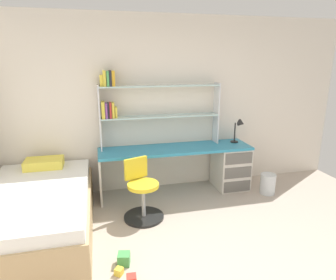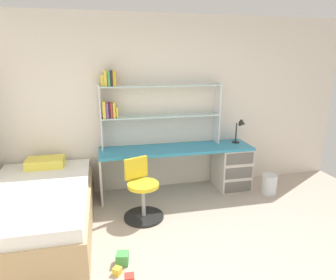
{
  "view_description": "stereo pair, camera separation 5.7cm",
  "coord_description": "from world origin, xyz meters",
  "px_view_note": "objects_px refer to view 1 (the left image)",
  "views": [
    {
      "loc": [
        -1.03,
        -1.9,
        2.0
      ],
      "look_at": [
        -0.21,
        1.49,
        1.04
      ],
      "focal_mm": 31.51,
      "sensor_mm": 36.0,
      "label": 1
    },
    {
      "loc": [
        -0.97,
        -1.91,
        2.0
      ],
      "look_at": [
        -0.21,
        1.49,
        1.04
      ],
      "focal_mm": 31.51,
      "sensor_mm": 36.0,
      "label": 2
    }
  ],
  "objects_px": {
    "bed_platform": "(37,212)",
    "toy_block_green_4": "(124,259)",
    "bookshelf_hutch": "(143,102)",
    "toy_block_red_2": "(131,280)",
    "toy_block_yellow_3": "(119,271)",
    "swivel_chair": "(142,196)",
    "desk_lamp": "(240,127)",
    "waste_bin": "(268,184)",
    "desk": "(214,163)"
  },
  "relations": [
    {
      "from": "bed_platform",
      "to": "toy_block_green_4",
      "type": "relative_size",
      "value": 16.87
    },
    {
      "from": "bookshelf_hutch",
      "to": "toy_block_green_4",
      "type": "relative_size",
      "value": 15.08
    },
    {
      "from": "toy_block_red_2",
      "to": "toy_block_yellow_3",
      "type": "bearing_deg",
      "value": 123.52
    },
    {
      "from": "bed_platform",
      "to": "toy_block_yellow_3",
      "type": "xyz_separation_m",
      "value": [
        0.87,
        -0.94,
        -0.25
      ]
    },
    {
      "from": "bookshelf_hutch",
      "to": "toy_block_yellow_3",
      "type": "distance_m",
      "value": 2.33
    },
    {
      "from": "toy_block_red_2",
      "to": "toy_block_yellow_3",
      "type": "relative_size",
      "value": 1.28
    },
    {
      "from": "toy_block_red_2",
      "to": "toy_block_green_4",
      "type": "xyz_separation_m",
      "value": [
        -0.04,
        0.3,
        0.01
      ]
    },
    {
      "from": "bookshelf_hutch",
      "to": "toy_block_yellow_3",
      "type": "height_order",
      "value": "bookshelf_hutch"
    },
    {
      "from": "swivel_chair",
      "to": "toy_block_green_4",
      "type": "height_order",
      "value": "swivel_chair"
    },
    {
      "from": "desk_lamp",
      "to": "toy_block_yellow_3",
      "type": "xyz_separation_m",
      "value": [
        -2.05,
        -1.69,
        -0.94
      ]
    },
    {
      "from": "bookshelf_hutch",
      "to": "swivel_chair",
      "type": "relative_size",
      "value": 2.32
    },
    {
      "from": "desk_lamp",
      "to": "bed_platform",
      "type": "height_order",
      "value": "desk_lamp"
    },
    {
      "from": "desk_lamp",
      "to": "swivel_chair",
      "type": "xyz_separation_m",
      "value": [
        -1.67,
        -0.67,
        -0.67
      ]
    },
    {
      "from": "desk_lamp",
      "to": "swivel_chair",
      "type": "relative_size",
      "value": 0.49
    },
    {
      "from": "toy_block_red_2",
      "to": "desk_lamp",
      "type": "bearing_deg",
      "value": 43.42
    },
    {
      "from": "bed_platform",
      "to": "toy_block_red_2",
      "type": "height_order",
      "value": "bed_platform"
    },
    {
      "from": "bookshelf_hutch",
      "to": "swivel_chair",
      "type": "height_order",
      "value": "bookshelf_hutch"
    },
    {
      "from": "toy_block_red_2",
      "to": "toy_block_green_4",
      "type": "height_order",
      "value": "toy_block_green_4"
    },
    {
      "from": "waste_bin",
      "to": "desk",
      "type": "bearing_deg",
      "value": 152.85
    },
    {
      "from": "bed_platform",
      "to": "toy_block_red_2",
      "type": "bearing_deg",
      "value": -48.46
    },
    {
      "from": "desk",
      "to": "bed_platform",
      "type": "xyz_separation_m",
      "value": [
        -2.49,
        -0.71,
        -0.14
      ]
    },
    {
      "from": "desk_lamp",
      "to": "toy_block_red_2",
      "type": "height_order",
      "value": "desk_lamp"
    },
    {
      "from": "desk",
      "to": "toy_block_red_2",
      "type": "height_order",
      "value": "desk"
    },
    {
      "from": "swivel_chair",
      "to": "waste_bin",
      "type": "height_order",
      "value": "swivel_chair"
    },
    {
      "from": "desk",
      "to": "toy_block_yellow_3",
      "type": "bearing_deg",
      "value": -134.61
    },
    {
      "from": "desk_lamp",
      "to": "swivel_chair",
      "type": "distance_m",
      "value": 1.92
    },
    {
      "from": "bookshelf_hutch",
      "to": "toy_block_yellow_3",
      "type": "bearing_deg",
      "value": -106.86
    },
    {
      "from": "waste_bin",
      "to": "toy_block_green_4",
      "type": "xyz_separation_m",
      "value": [
        -2.31,
        -1.13,
        -0.1
      ]
    },
    {
      "from": "toy_block_red_2",
      "to": "bookshelf_hutch",
      "type": "bearing_deg",
      "value": 77.16
    },
    {
      "from": "swivel_chair",
      "to": "toy_block_red_2",
      "type": "height_order",
      "value": "swivel_chair"
    },
    {
      "from": "desk",
      "to": "bookshelf_hutch",
      "type": "height_order",
      "value": "bookshelf_hutch"
    },
    {
      "from": "bookshelf_hutch",
      "to": "toy_block_red_2",
      "type": "height_order",
      "value": "bookshelf_hutch"
    },
    {
      "from": "toy_block_yellow_3",
      "to": "desk_lamp",
      "type": "bearing_deg",
      "value": 39.51
    },
    {
      "from": "desk_lamp",
      "to": "bed_platform",
      "type": "xyz_separation_m",
      "value": [
        -2.92,
        -0.75,
        -0.69
      ]
    },
    {
      "from": "bookshelf_hutch",
      "to": "toy_block_yellow_3",
      "type": "xyz_separation_m",
      "value": [
        -0.55,
        -1.81,
        -1.36
      ]
    },
    {
      "from": "waste_bin",
      "to": "toy_block_red_2",
      "type": "height_order",
      "value": "waste_bin"
    },
    {
      "from": "toy_block_green_4",
      "to": "toy_block_red_2",
      "type": "bearing_deg",
      "value": -82.14
    },
    {
      "from": "desk",
      "to": "bed_platform",
      "type": "bearing_deg",
      "value": -164.07
    },
    {
      "from": "bookshelf_hutch",
      "to": "waste_bin",
      "type": "bearing_deg",
      "value": -16.66
    },
    {
      "from": "desk_lamp",
      "to": "toy_block_green_4",
      "type": "distance_m",
      "value": 2.68
    },
    {
      "from": "desk",
      "to": "waste_bin",
      "type": "height_order",
      "value": "desk"
    },
    {
      "from": "bookshelf_hutch",
      "to": "bed_platform",
      "type": "xyz_separation_m",
      "value": [
        -1.42,
        -0.88,
        -1.11
      ]
    },
    {
      "from": "desk",
      "to": "swivel_chair",
      "type": "xyz_separation_m",
      "value": [
        -1.24,
        -0.63,
        -0.11
      ]
    },
    {
      "from": "bed_platform",
      "to": "toy_block_yellow_3",
      "type": "relative_size",
      "value": 28.53
    },
    {
      "from": "swivel_chair",
      "to": "toy_block_yellow_3",
      "type": "bearing_deg",
      "value": -110.75
    },
    {
      "from": "toy_block_green_4",
      "to": "bed_platform",
      "type": "bearing_deg",
      "value": 139.35
    },
    {
      "from": "bookshelf_hutch",
      "to": "waste_bin",
      "type": "xyz_separation_m",
      "value": [
        1.82,
        -0.54,
        -1.24
      ]
    },
    {
      "from": "desk",
      "to": "toy_block_red_2",
      "type": "bearing_deg",
      "value": -130.24
    },
    {
      "from": "bookshelf_hutch",
      "to": "waste_bin",
      "type": "height_order",
      "value": "bookshelf_hutch"
    },
    {
      "from": "toy_block_yellow_3",
      "to": "swivel_chair",
      "type": "bearing_deg",
      "value": 69.25
    }
  ]
}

